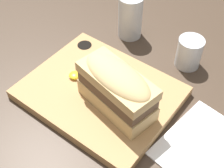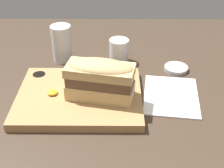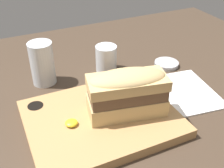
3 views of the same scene
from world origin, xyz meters
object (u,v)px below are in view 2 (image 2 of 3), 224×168
object	(u,v)px
water_glass	(62,46)
napkin	(171,96)
serving_board	(80,96)
wine_glass	(119,52)
sandwich	(100,78)
condiment_dish	(176,68)

from	to	relation	value
water_glass	napkin	bearing A→B (deg)	-32.33
serving_board	water_glass	xyz separation A→B (cm)	(-7.34, 21.77, 3.89)
water_glass	wine_glass	world-z (taller)	water_glass
sandwich	water_glass	size ratio (longest dim) A/B	1.53
serving_board	condiment_dish	distance (cm)	31.85
condiment_dish	napkin	bearing A→B (deg)	-104.58
water_glass	wine_glass	size ratio (longest dim) A/B	1.54
sandwich	wine_glass	xyz separation A→B (cm)	(4.90, 22.24, -4.40)
serving_board	wine_glass	xyz separation A→B (cm)	(10.47, 20.79, 2.26)
sandwich	napkin	world-z (taller)	sandwich
serving_board	condiment_dish	xyz separation A→B (cm)	(27.80, 15.54, -0.53)
water_glass	condiment_dish	world-z (taller)	water_glass
serving_board	napkin	bearing A→B (deg)	4.25
serving_board	napkin	world-z (taller)	serving_board
sandwich	condiment_dish	distance (cm)	28.89
napkin	sandwich	bearing A→B (deg)	-170.12
napkin	condiment_dish	xyz separation A→B (cm)	(3.57, 13.75, 0.41)
sandwich	serving_board	bearing A→B (deg)	165.39
serving_board	condiment_dish	size ratio (longest dim) A/B	4.48
sandwich	water_glass	xyz separation A→B (cm)	(-12.91, 23.22, -2.77)
serving_board	wine_glass	bearing A→B (deg)	63.26
wine_glass	napkin	size ratio (longest dim) A/B	0.38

